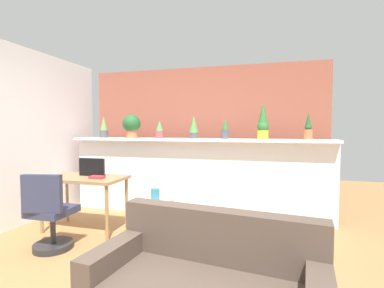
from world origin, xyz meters
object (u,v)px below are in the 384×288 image
(potted_plant_2, at_px, (159,130))
(potted_plant_4, at_px, (225,130))
(tv_monitor, at_px, (92,167))
(book_on_desk, at_px, (97,177))
(potted_plant_1, at_px, (132,125))
(office_chair, at_px, (50,218))
(potted_plant_6, at_px, (308,128))
(potted_plant_0, at_px, (104,128))
(potted_plant_5, at_px, (263,122))
(potted_plant_3, at_px, (194,127))
(vase_on_shelf, at_px, (155,195))
(desk, at_px, (85,183))
(side_cube_shelf, at_px, (154,220))

(potted_plant_2, height_order, potted_plant_4, potted_plant_4)
(potted_plant_2, xyz_separation_m, tv_monitor, (-0.64, -0.93, -0.52))
(book_on_desk, bearing_deg, potted_plant_1, 92.80)
(potted_plant_1, xyz_separation_m, office_chair, (-0.17, -1.67, -1.08))
(potted_plant_2, bearing_deg, potted_plant_6, 0.64)
(potted_plant_0, height_order, potted_plant_5, potted_plant_5)
(potted_plant_6, distance_m, office_chair, 3.56)
(potted_plant_0, relative_size, potted_plant_2, 1.29)
(potted_plant_6, bearing_deg, potted_plant_3, -179.17)
(office_chair, distance_m, vase_on_shelf, 1.23)
(potted_plant_5, bearing_deg, office_chair, -143.61)
(potted_plant_0, distance_m, office_chair, 2.03)
(potted_plant_0, xyz_separation_m, vase_on_shelf, (1.42, -1.08, -0.85))
(potted_plant_3, height_order, office_chair, potted_plant_3)
(potted_plant_3, bearing_deg, tv_monitor, -142.61)
(potted_plant_4, xyz_separation_m, office_chair, (-1.76, -1.68, -1.01))
(potted_plant_1, bearing_deg, tv_monitor, -98.36)
(potted_plant_2, distance_m, potted_plant_4, 1.08)
(tv_monitor, xyz_separation_m, office_chair, (-0.04, -0.75, -0.49))
(potted_plant_2, bearing_deg, tv_monitor, -124.40)
(book_on_desk, bearing_deg, potted_plant_4, 35.40)
(book_on_desk, bearing_deg, potted_plant_0, 118.63)
(potted_plant_0, distance_m, desk, 1.33)
(potted_plant_1, height_order, side_cube_shelf, potted_plant_1)
(potted_plant_5, xyz_separation_m, potted_plant_6, (0.63, -0.01, -0.09))
(book_on_desk, bearing_deg, potted_plant_5, 28.18)
(potted_plant_4, relative_size, book_on_desk, 1.70)
(desk, relative_size, office_chair, 1.21)
(potted_plant_4, distance_m, potted_plant_6, 1.19)
(potted_plant_4, xyz_separation_m, desk, (-1.78, -1.01, -0.73))
(potted_plant_3, distance_m, potted_plant_6, 1.70)
(potted_plant_3, xyz_separation_m, potted_plant_6, (1.70, 0.02, -0.02))
(potted_plant_4, height_order, office_chair, potted_plant_4)
(potted_plant_0, relative_size, desk, 0.34)
(potted_plant_4, relative_size, vase_on_shelf, 2.05)
(office_chair, height_order, side_cube_shelf, office_chair)
(potted_plant_1, height_order, potted_plant_6, potted_plant_1)
(potted_plant_5, bearing_deg, potted_plant_6, -0.75)
(potted_plant_2, bearing_deg, desk, -124.70)
(office_chair, relative_size, vase_on_shelf, 5.75)
(potted_plant_5, height_order, side_cube_shelf, potted_plant_5)
(desk, bearing_deg, potted_plant_4, 29.53)
(tv_monitor, distance_m, side_cube_shelf, 1.17)
(potted_plant_2, distance_m, office_chair, 2.07)
(potted_plant_0, relative_size, potted_plant_6, 0.95)
(potted_plant_5, relative_size, desk, 0.50)
(potted_plant_5, distance_m, book_on_desk, 2.49)
(desk, xyz_separation_m, vase_on_shelf, (1.06, -0.04, -0.09))
(desk, relative_size, book_on_desk, 5.78)
(side_cube_shelf, distance_m, vase_on_shelf, 0.33)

